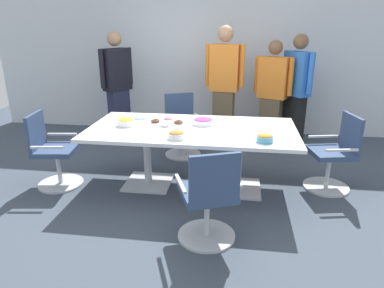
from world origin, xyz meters
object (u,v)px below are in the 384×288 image
at_px(plate_stack, 140,117).
at_px(snack_bowl_pretzels, 176,135).
at_px(person_standing_0, 118,85).
at_px(person_standing_3, 296,90).
at_px(snack_bowl_chips_yellow, 126,121).
at_px(office_chair_3, 182,128).
at_px(office_chair_2, 334,157).
at_px(office_chair_1, 209,201).
at_px(snack_bowl_candy_mix, 203,121).
at_px(donut_platter, 167,122).
at_px(person_standing_1, 224,85).
at_px(person_standing_2, 272,93).
at_px(office_chair_0, 52,154).
at_px(conference_table, 192,138).
at_px(snack_bowl_chips_orange, 265,138).

bearing_deg(plate_stack, snack_bowl_pretzels, -51.06).
xyz_separation_m(person_standing_0, person_standing_3, (2.88, 0.02, -0.02)).
relative_size(person_standing_0, snack_bowl_chips_yellow, 8.61).
bearing_deg(plate_stack, office_chair_3, 61.80).
bearing_deg(person_standing_3, office_chair_2, 155.90).
bearing_deg(office_chair_1, snack_bowl_candy_mix, 76.99).
xyz_separation_m(office_chair_1, snack_bowl_chips_yellow, (-1.09, 1.07, 0.40)).
bearing_deg(donut_platter, office_chair_3, 88.57).
height_order(office_chair_2, person_standing_1, person_standing_1).
bearing_deg(office_chair_1, plate_stack, 103.97).
height_order(person_standing_1, person_standing_2, person_standing_1).
relative_size(snack_bowl_candy_mix, donut_platter, 0.62).
distance_m(person_standing_2, snack_bowl_chips_yellow, 2.47).
bearing_deg(office_chair_1, office_chair_0, 133.93).
height_order(conference_table, snack_bowl_pretzels, snack_bowl_pretzels).
bearing_deg(conference_table, plate_stack, 155.38).
bearing_deg(office_chair_0, snack_bowl_chips_yellow, 92.88).
bearing_deg(conference_table, person_standing_1, 79.91).
bearing_deg(snack_bowl_candy_mix, person_standing_0, 136.35).
relative_size(office_chair_0, person_standing_3, 0.52).
relative_size(office_chair_1, snack_bowl_pretzels, 4.96).
bearing_deg(office_chair_0, person_standing_2, 116.17).
distance_m(snack_bowl_chips_yellow, snack_bowl_chips_orange, 1.64).
relative_size(person_standing_0, person_standing_2, 1.07).
relative_size(person_standing_1, snack_bowl_chips_yellow, 9.06).
relative_size(office_chair_2, snack_bowl_pretzels, 4.96).
relative_size(office_chair_3, person_standing_1, 0.49).
bearing_deg(snack_bowl_candy_mix, office_chair_2, 1.35).
height_order(office_chair_0, donut_platter, office_chair_0).
relative_size(person_standing_1, plate_stack, 10.11).
distance_m(office_chair_0, donut_platter, 1.44).
xyz_separation_m(conference_table, person_standing_2, (1.04, 1.65, 0.24)).
bearing_deg(conference_table, person_standing_0, 131.50).
bearing_deg(plate_stack, snack_bowl_candy_mix, -11.84).
bearing_deg(snack_bowl_chips_yellow, snack_bowl_candy_mix, 10.65).
height_order(office_chair_0, plate_stack, office_chair_0).
xyz_separation_m(person_standing_2, donut_platter, (-1.36, -1.51, -0.10)).
height_order(snack_bowl_candy_mix, snack_bowl_pretzels, snack_bowl_pretzels).
height_order(person_standing_0, snack_bowl_pretzels, person_standing_0).
distance_m(office_chair_3, plate_stack, 0.94).
xyz_separation_m(office_chair_1, person_standing_0, (-1.78, 2.75, 0.53)).
bearing_deg(person_standing_1, office_chair_3, 50.59).
height_order(conference_table, office_chair_2, office_chair_2).
distance_m(conference_table, office_chair_0, 1.70).
distance_m(person_standing_2, snack_bowl_chips_orange, 2.06).
height_order(snack_bowl_candy_mix, plate_stack, snack_bowl_candy_mix).
relative_size(conference_table, office_chair_1, 2.64).
bearing_deg(donut_platter, snack_bowl_pretzels, -68.73).
relative_size(person_standing_2, snack_bowl_candy_mix, 6.74).
distance_m(office_chair_0, snack_bowl_chips_orange, 2.53).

